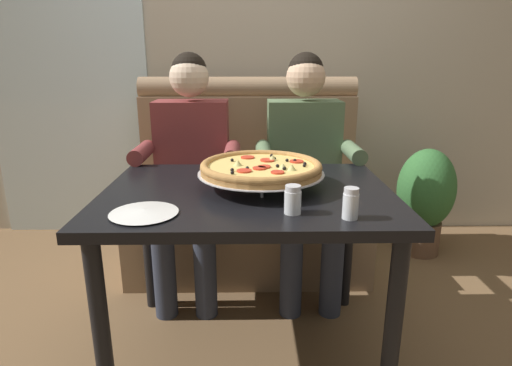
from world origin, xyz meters
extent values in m
plane|color=brown|center=(0.00, 0.00, 0.00)|extent=(16.00, 16.00, 0.00)
cube|color=#BCB29E|center=(0.00, 1.46, 1.40)|extent=(6.00, 0.12, 2.80)
cube|color=white|center=(-1.24, 1.39, 1.40)|extent=(1.10, 0.02, 2.80)
cube|color=#937556|center=(0.00, 0.76, 0.23)|extent=(1.38, 0.60, 0.46)
cube|color=#937556|center=(0.00, 1.15, 0.69)|extent=(1.38, 0.18, 0.65)
cylinder|color=#937556|center=(0.00, 1.15, 1.06)|extent=(1.38, 0.14, 0.14)
cube|color=black|center=(0.00, 0.00, 0.72)|extent=(1.14, 0.85, 0.04)
cylinder|color=black|center=(-0.50, -0.35, 0.35)|extent=(0.06, 0.06, 0.70)
cylinder|color=black|center=(0.50, -0.35, 0.35)|extent=(0.06, 0.06, 0.70)
cylinder|color=black|center=(-0.50, 0.35, 0.35)|extent=(0.06, 0.06, 0.70)
cylinder|color=black|center=(0.50, 0.35, 0.35)|extent=(0.06, 0.06, 0.70)
cube|color=#2D3342|center=(-0.31, 0.51, 0.54)|extent=(0.34, 0.40, 0.15)
cylinder|color=#2D3342|center=(-0.41, 0.26, 0.23)|extent=(0.11, 0.11, 0.46)
cylinder|color=#2D3342|center=(-0.21, 0.26, 0.23)|extent=(0.11, 0.11, 0.46)
cube|color=brown|center=(-0.31, 0.73, 0.74)|extent=(0.40, 0.22, 0.56)
cylinder|color=brown|center=(-0.54, 0.51, 0.78)|extent=(0.08, 0.28, 0.08)
cylinder|color=brown|center=(-0.08, 0.51, 0.78)|extent=(0.08, 0.28, 0.08)
sphere|color=beige|center=(-0.31, 0.71, 1.15)|extent=(0.21, 0.21, 0.21)
sphere|color=black|center=(-0.31, 0.72, 1.18)|extent=(0.19, 0.19, 0.19)
cube|color=#2D3342|center=(0.31, 0.51, 0.54)|extent=(0.34, 0.40, 0.15)
cylinder|color=#2D3342|center=(0.21, 0.26, 0.23)|extent=(0.11, 0.11, 0.46)
cylinder|color=#2D3342|center=(0.41, 0.26, 0.23)|extent=(0.11, 0.11, 0.46)
cube|color=#56704C|center=(0.31, 0.73, 0.74)|extent=(0.40, 0.22, 0.56)
cylinder|color=#56704C|center=(0.08, 0.51, 0.78)|extent=(0.08, 0.28, 0.08)
cylinder|color=#56704C|center=(0.54, 0.51, 0.78)|extent=(0.08, 0.28, 0.08)
sphere|color=#DBB28E|center=(0.31, 0.71, 1.15)|extent=(0.21, 0.21, 0.21)
sphere|color=black|center=(0.31, 0.72, 1.18)|extent=(0.19, 0.19, 0.19)
cylinder|color=silver|center=(0.05, -0.09, 0.77)|extent=(0.01, 0.01, 0.06)
cylinder|color=silver|center=(-0.06, 0.11, 0.77)|extent=(0.01, 0.01, 0.06)
cylinder|color=silver|center=(0.17, 0.11, 0.77)|extent=(0.01, 0.01, 0.06)
torus|color=silver|center=(0.05, 0.04, 0.79)|extent=(0.28, 0.28, 0.01)
cylinder|color=silver|center=(0.05, 0.04, 0.80)|extent=(0.51, 0.51, 0.00)
cylinder|color=#B77F42|center=(0.05, 0.04, 0.81)|extent=(0.48, 0.48, 0.02)
torus|color=#B77F42|center=(0.05, 0.04, 0.83)|extent=(0.49, 0.49, 0.03)
cylinder|color=#EFCC6B|center=(0.05, 0.04, 0.82)|extent=(0.42, 0.42, 0.01)
cylinder|color=red|center=(0.20, 0.10, 0.83)|extent=(0.06, 0.06, 0.01)
cylinder|color=red|center=(0.07, 0.01, 0.83)|extent=(0.05, 0.05, 0.01)
cylinder|color=red|center=(0.11, -0.07, 0.83)|extent=(0.05, 0.05, 0.01)
cylinder|color=red|center=(0.00, 0.18, 0.83)|extent=(0.06, 0.06, 0.01)
cylinder|color=red|center=(0.05, -0.01, 0.83)|extent=(0.05, 0.05, 0.01)
cylinder|color=red|center=(-0.01, -0.05, 0.83)|extent=(0.06, 0.06, 0.01)
cylinder|color=red|center=(0.08, 0.12, 0.83)|extent=(0.06, 0.06, 0.01)
sphere|color=black|center=(0.10, 0.20, 0.83)|extent=(0.01, 0.01, 0.01)
sphere|color=black|center=(0.11, 0.13, 0.83)|extent=(0.01, 0.01, 0.01)
sphere|color=black|center=(0.20, 0.10, 0.83)|extent=(0.01, 0.01, 0.01)
sphere|color=black|center=(0.12, 0.01, 0.83)|extent=(0.01, 0.01, 0.01)
sphere|color=black|center=(0.16, 0.11, 0.83)|extent=(0.01, 0.01, 0.01)
sphere|color=black|center=(0.23, 0.04, 0.83)|extent=(0.01, 0.01, 0.01)
sphere|color=black|center=(0.14, -0.03, 0.83)|extent=(0.01, 0.01, 0.01)
sphere|color=black|center=(0.00, -0.02, 0.83)|extent=(0.01, 0.01, 0.01)
sphere|color=black|center=(0.22, 0.02, 0.83)|extent=(0.01, 0.01, 0.01)
sphere|color=black|center=(-0.06, 0.11, 0.83)|extent=(0.01, 0.01, 0.01)
sphere|color=black|center=(-0.06, -0.05, 0.83)|extent=(0.01, 0.01, 0.01)
sphere|color=black|center=(-0.06, -0.09, 0.83)|extent=(0.01, 0.01, 0.01)
cone|color=#CCC675|center=(0.14, -0.02, 0.84)|extent=(0.04, 0.04, 0.02)
cone|color=#CCC675|center=(-0.04, 0.04, 0.84)|extent=(0.04, 0.04, 0.02)
cone|color=#CCC675|center=(0.17, -0.03, 0.84)|extent=(0.04, 0.04, 0.02)
cone|color=#CCC675|center=(0.10, 0.13, 0.84)|extent=(0.04, 0.04, 0.02)
cylinder|color=white|center=(0.15, -0.27, 0.78)|extent=(0.06, 0.06, 0.08)
cylinder|color=silver|center=(0.15, -0.27, 0.76)|extent=(0.05, 0.05, 0.04)
cylinder|color=silver|center=(0.15, -0.27, 0.83)|extent=(0.05, 0.05, 0.02)
cylinder|color=white|center=(0.33, -0.32, 0.78)|extent=(0.05, 0.05, 0.08)
cylinder|color=#A82D19|center=(0.33, -0.32, 0.76)|extent=(0.04, 0.04, 0.05)
cylinder|color=silver|center=(0.33, -0.32, 0.83)|extent=(0.05, 0.05, 0.02)
cylinder|color=white|center=(-0.35, -0.27, 0.74)|extent=(0.16, 0.16, 0.01)
cone|color=white|center=(-0.35, -0.27, 0.75)|extent=(0.23, 0.23, 0.01)
cylinder|color=black|center=(-1.58, 1.98, 0.22)|extent=(0.02, 0.02, 0.44)
cylinder|color=black|center=(-1.41, 1.78, 0.22)|extent=(0.02, 0.02, 0.44)
cylinder|color=black|center=(-1.39, 2.15, 0.22)|extent=(0.02, 0.02, 0.44)
cylinder|color=black|center=(-1.22, 1.95, 0.22)|extent=(0.02, 0.02, 0.44)
cylinder|color=black|center=(-1.40, 1.97, 0.45)|extent=(0.40, 0.40, 0.02)
cube|color=black|center=(-1.28, 2.07, 0.65)|extent=(0.23, 0.25, 0.42)
cylinder|color=brown|center=(1.14, 0.96, 0.11)|extent=(0.24, 0.24, 0.22)
ellipsoid|color=#336B33|center=(1.14, 0.96, 0.44)|extent=(0.36, 0.36, 0.52)
camera|label=1|loc=(0.01, -1.59, 1.24)|focal=29.48mm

